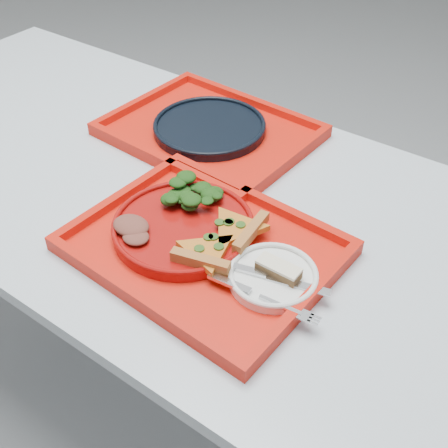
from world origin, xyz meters
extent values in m
plane|color=gray|center=(0.00, 0.00, 0.00)|extent=(10.00, 10.00, 0.00)
cube|color=#B2BFC8|center=(0.00, 0.00, 0.73)|extent=(1.60, 0.80, 0.03)
cylinder|color=gray|center=(-0.72, 0.32, 0.36)|extent=(0.05, 0.05, 0.72)
cube|color=red|center=(0.30, -0.13, 0.76)|extent=(0.47, 0.37, 0.01)
cube|color=red|center=(0.07, 0.20, 0.76)|extent=(0.47, 0.37, 0.01)
cylinder|color=#940C09|center=(0.24, -0.12, 0.77)|extent=(0.26, 0.26, 0.02)
cylinder|color=white|center=(0.44, -0.13, 0.77)|extent=(0.15, 0.15, 0.01)
cylinder|color=black|center=(0.07, 0.20, 0.77)|extent=(0.26, 0.26, 0.02)
ellipsoid|color=black|center=(0.21, -0.06, 0.80)|extent=(0.09, 0.08, 0.05)
ellipsoid|color=brown|center=(0.18, -0.18, 0.79)|extent=(0.07, 0.06, 0.02)
cube|color=#4A2B18|center=(0.45, -0.12, 0.78)|extent=(0.08, 0.03, 0.02)
cube|color=beige|center=(0.45, -0.12, 0.79)|extent=(0.08, 0.03, 0.01)
cube|color=silver|center=(0.45, -0.13, 0.78)|extent=(0.18, 0.06, 0.01)
cube|color=silver|center=(0.45, -0.18, 0.78)|extent=(0.19, 0.04, 0.01)
camera|label=1|loc=(0.76, -0.71, 1.45)|focal=45.00mm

